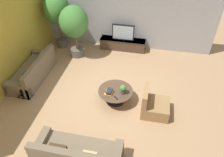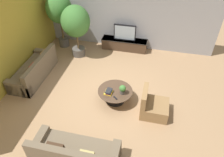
# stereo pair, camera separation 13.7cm
# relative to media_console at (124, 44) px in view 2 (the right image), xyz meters

# --- Properties ---
(ground_plane) EXTENTS (24.00, 24.00, 0.00)m
(ground_plane) POSITION_rel_media_console_xyz_m (-0.10, -2.94, -0.24)
(ground_plane) COLOR #9E7A56
(back_wall_stone) EXTENTS (7.40, 0.12, 3.00)m
(back_wall_stone) POSITION_rel_media_console_xyz_m (-0.10, 0.32, 1.26)
(back_wall_stone) COLOR #939399
(back_wall_stone) RESTS_ON ground
(side_wall_left) EXTENTS (0.12, 7.40, 3.00)m
(side_wall_left) POSITION_rel_media_console_xyz_m (-3.36, -2.74, 1.26)
(side_wall_left) COLOR gold
(side_wall_left) RESTS_ON ground
(media_console) EXTENTS (1.92, 0.50, 0.46)m
(media_console) POSITION_rel_media_console_xyz_m (0.00, 0.00, 0.00)
(media_console) COLOR #473323
(media_console) RESTS_ON ground
(television) EXTENTS (0.91, 0.13, 0.66)m
(television) POSITION_rel_media_console_xyz_m (0.00, -0.00, 0.54)
(television) COLOR black
(television) RESTS_ON media_console
(coffee_table) EXTENTS (1.08, 1.08, 0.42)m
(coffee_table) POSITION_rel_media_console_xyz_m (0.30, -3.15, 0.06)
(coffee_table) COLOR black
(coffee_table) RESTS_ON ground
(couch_by_wall) EXTENTS (0.84, 2.14, 0.84)m
(couch_by_wall) POSITION_rel_media_console_xyz_m (-2.76, -2.63, 0.05)
(couch_by_wall) COLOR brown
(couch_by_wall) RESTS_ON ground
(couch_near_entry) EXTENTS (2.08, 0.84, 0.84)m
(couch_near_entry) POSITION_rel_media_console_xyz_m (-0.19, -5.42, 0.05)
(couch_near_entry) COLOR brown
(couch_near_entry) RESTS_ON ground
(armchair_wicker) EXTENTS (0.80, 0.76, 0.86)m
(armchair_wicker) POSITION_rel_media_console_xyz_m (1.49, -3.42, 0.03)
(armchair_wicker) COLOR olive
(armchair_wicker) RESTS_ON ground
(potted_palm_tall) EXTENTS (1.03, 1.03, 2.28)m
(potted_palm_tall) POSITION_rel_media_console_xyz_m (-2.62, -0.32, 1.37)
(potted_palm_tall) COLOR #514C47
(potted_palm_tall) RESTS_ON ground
(potted_palm_corner) EXTENTS (1.09, 1.09, 2.09)m
(potted_palm_corner) POSITION_rel_media_console_xyz_m (-1.74, -0.88, 1.17)
(potted_palm_corner) COLOR #514C47
(potted_palm_corner) RESTS_ON ground
(potted_plant_tabletop) EXTENTS (0.20, 0.20, 0.30)m
(potted_plant_tabletop) POSITION_rel_media_console_xyz_m (0.54, -3.22, 0.35)
(potted_plant_tabletop) COLOR #514C47
(potted_plant_tabletop) RESTS_ON coffee_table
(book_stack) EXTENTS (0.26, 0.28, 0.12)m
(book_stack) POSITION_rel_media_console_xyz_m (0.13, -3.31, 0.24)
(book_stack) COLOR gold
(book_stack) RESTS_ON coffee_table
(remote_black) EXTENTS (0.15, 0.13, 0.02)m
(remote_black) POSITION_rel_media_console_xyz_m (0.37, -3.47, 0.20)
(remote_black) COLOR black
(remote_black) RESTS_ON coffee_table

